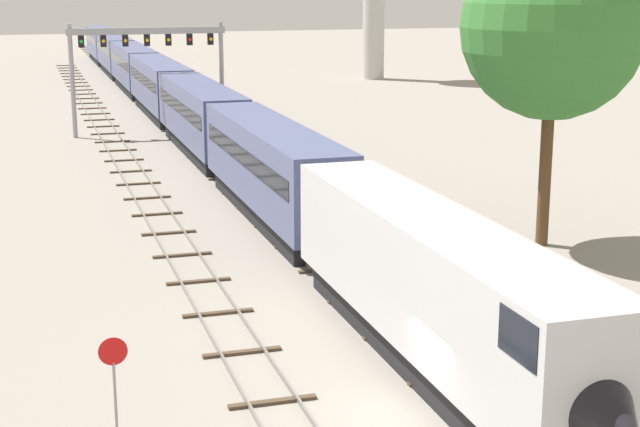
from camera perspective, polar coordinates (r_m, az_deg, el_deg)
The scene contains 7 objects.
ground_plane at distance 27.91m, azimuth 5.40°, elevation -11.74°, with size 400.00×400.00×0.00m, color gray.
track_main at distance 84.92m, azimuth -8.95°, elevation 5.41°, with size 2.60×200.00×0.16m.
track_near at distance 64.66m, azimuth -11.19°, elevation 2.77°, with size 2.60×160.00×0.16m.
passenger_train at distance 88.42m, azimuth -9.38°, elevation 7.37°, with size 3.04×140.37×4.80m.
signal_gantry at distance 77.15m, azimuth -10.04°, elevation 9.24°, with size 12.10×0.49×8.58m.
stop_sign at distance 26.32m, azimuth -11.94°, elevation -9.15°, with size 0.76×0.08×2.88m.
trackside_tree_left at distance 44.42m, azimuth 13.46°, elevation 10.51°, with size 8.14×8.14×13.91m.
Camera 1 is at (-9.84, -23.25, 11.92)m, focal length 54.80 mm.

